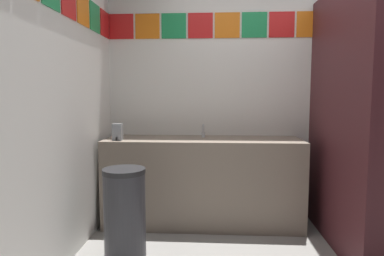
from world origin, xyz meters
TOP-DOWN VIEW (x-y plane):
  - wall_back at (-0.00, 1.49)m, footprint 3.65×0.09m
  - wall_side at (-1.86, 0.00)m, footprint 0.09×2.91m
  - vanity_counter at (-0.80, 1.17)m, footprint 1.94×0.58m
  - faucet_center at (-0.80, 1.25)m, footprint 0.04×0.10m
  - soap_dispenser at (-1.62, 0.99)m, footprint 0.09×0.09m
  - stall_divider at (0.50, 0.51)m, footprint 0.92×1.38m
  - trash_bin at (-1.41, 0.41)m, footprint 0.34×0.34m

SIDE VIEW (x-z plane):
  - trash_bin at x=-1.41m, z-range 0.00..0.72m
  - vanity_counter at x=-0.80m, z-range 0.01..0.88m
  - faucet_center at x=-0.80m, z-range 0.85..0.99m
  - soap_dispenser at x=-1.62m, z-range 0.87..1.03m
  - stall_divider at x=0.50m, z-range 0.00..2.23m
  - wall_side at x=-1.86m, z-range 0.00..2.86m
  - wall_back at x=0.00m, z-range 0.01..2.86m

